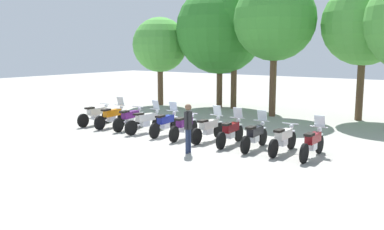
% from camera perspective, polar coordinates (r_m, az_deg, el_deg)
% --- Properties ---
extents(ground_plane, '(80.00, 80.00, 0.00)m').
position_cam_1_polar(ground_plane, '(17.23, -0.95, -3.17)').
color(ground_plane, '#9E9B93').
extents(motorcycle_0, '(0.62, 2.19, 0.99)m').
position_cam_1_polar(motorcycle_0, '(20.71, -12.89, 0.07)').
color(motorcycle_0, black).
rests_on(motorcycle_0, ground_plane).
extents(motorcycle_1, '(0.62, 2.19, 1.37)m').
position_cam_1_polar(motorcycle_1, '(19.96, -10.78, -0.15)').
color(motorcycle_1, black).
rests_on(motorcycle_1, ground_plane).
extents(motorcycle_2, '(0.62, 2.19, 0.99)m').
position_cam_1_polar(motorcycle_2, '(19.28, -8.39, -0.45)').
color(motorcycle_2, black).
rests_on(motorcycle_2, ground_plane).
extents(motorcycle_3, '(0.66, 2.19, 1.37)m').
position_cam_1_polar(motorcycle_3, '(18.45, -6.30, -0.78)').
color(motorcycle_3, black).
rests_on(motorcycle_3, ground_plane).
extents(motorcycle_4, '(0.62, 2.19, 1.37)m').
position_cam_1_polar(motorcycle_4, '(17.83, -3.61, -1.08)').
color(motorcycle_4, black).
rests_on(motorcycle_4, ground_plane).
extents(motorcycle_5, '(0.62, 2.19, 0.99)m').
position_cam_1_polar(motorcycle_5, '(17.10, -1.07, -1.55)').
color(motorcycle_5, black).
rests_on(motorcycle_5, ground_plane).
extents(motorcycle_6, '(0.62, 2.19, 1.37)m').
position_cam_1_polar(motorcycle_6, '(16.63, 2.25, -1.80)').
color(motorcycle_6, black).
rests_on(motorcycle_6, ground_plane).
extents(motorcycle_7, '(0.62, 2.19, 1.37)m').
position_cam_1_polar(motorcycle_7, '(16.02, 5.27, -2.24)').
color(motorcycle_7, black).
rests_on(motorcycle_7, ground_plane).
extents(motorcycle_8, '(0.62, 2.19, 1.37)m').
position_cam_1_polar(motorcycle_8, '(15.44, 8.52, -2.73)').
color(motorcycle_8, black).
rests_on(motorcycle_8, ground_plane).
extents(motorcycle_9, '(0.62, 2.19, 0.99)m').
position_cam_1_polar(motorcycle_9, '(15.05, 12.23, -3.19)').
color(motorcycle_9, black).
rests_on(motorcycle_9, ground_plane).
extents(motorcycle_10, '(0.62, 2.19, 1.37)m').
position_cam_1_polar(motorcycle_10, '(14.64, 16.02, -3.61)').
color(motorcycle_10, black).
rests_on(motorcycle_10, ground_plane).
extents(person_0, '(0.24, 0.40, 1.74)m').
position_cam_1_polar(person_0, '(14.63, -0.51, -1.26)').
color(person_0, '#232D4C').
rests_on(person_0, ground_plane).
extents(tree_0, '(3.49, 3.49, 5.63)m').
position_cam_1_polar(tree_0, '(27.38, -4.36, 9.42)').
color(tree_0, brown).
rests_on(tree_0, ground_plane).
extents(tree_1, '(5.40, 5.40, 7.48)m').
position_cam_1_polar(tree_1, '(26.20, 3.81, 11.45)').
color(tree_1, brown).
rests_on(tree_1, ground_plane).
extents(tree_2, '(4.51, 4.51, 7.50)m').
position_cam_1_polar(tree_2, '(25.87, 5.80, 12.46)').
color(tree_2, brown).
rests_on(tree_2, ground_plane).
extents(tree_3, '(4.33, 4.33, 7.30)m').
position_cam_1_polar(tree_3, '(23.09, 11.13, 12.50)').
color(tree_3, brown).
rests_on(tree_3, ground_plane).
extents(tree_4, '(4.16, 4.16, 6.93)m').
position_cam_1_polar(tree_4, '(22.99, 22.25, 11.33)').
color(tree_4, brown).
rests_on(tree_4, ground_plane).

